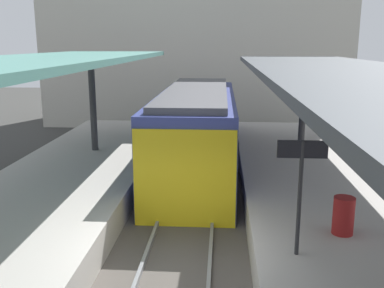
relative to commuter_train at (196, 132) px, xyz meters
name	(u,v)px	position (x,y,z in m)	size (l,w,h in m)	color
platform_right	(367,276)	(3.80, -7.80, -1.23)	(4.40, 28.00, 1.00)	#ADA8A0
track_ballast	(173,287)	(0.00, -7.80, -1.63)	(3.20, 28.00, 0.20)	#4C4742
rail_near_side	(138,278)	(-0.72, -7.80, -1.46)	(0.08, 28.00, 0.14)	slate
rail_far_side	(209,281)	(0.72, -7.80, -1.46)	(0.08, 28.00, 0.14)	slate
commuter_train	(196,132)	(0.00, 0.00, 0.00)	(2.78, 10.13, 3.10)	#38428C
canopy_left	(4,66)	(-3.80, -6.40, 2.69)	(4.18, 21.00, 3.55)	#333335
canopy_right	(362,78)	(3.80, -6.40, 2.49)	(4.18, 21.00, 3.34)	#333335
platform_sign	(301,172)	(2.38, -7.95, 0.90)	(0.90, 0.08, 2.21)	#262628
litter_bin	(343,216)	(3.49, -6.96, -0.33)	(0.44, 0.44, 0.80)	maroon
station_building_backdrop	(197,33)	(-0.71, 12.20, 3.77)	(18.00, 6.00, 11.00)	beige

